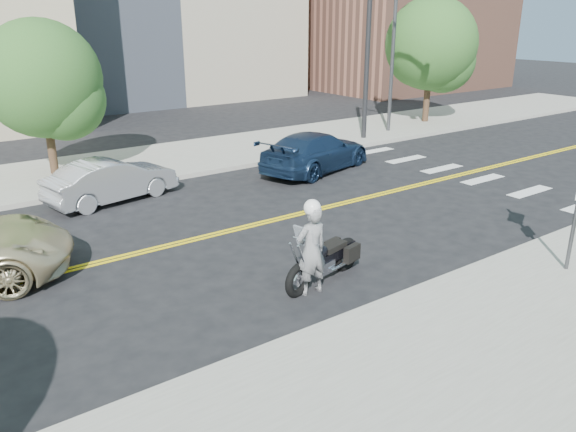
% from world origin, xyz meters
% --- Properties ---
extents(ground_plane, '(120.00, 120.00, 0.00)m').
position_xyz_m(ground_plane, '(0.00, 0.00, 0.00)').
color(ground_plane, black).
rests_on(ground_plane, ground).
extents(sidewalk_near, '(60.00, 5.00, 0.15)m').
position_xyz_m(sidewalk_near, '(0.00, -7.50, 0.07)').
color(sidewalk_near, '#9E9B91').
rests_on(sidewalk_near, ground_plane).
extents(sidewalk_far, '(60.00, 5.00, 0.15)m').
position_xyz_m(sidewalk_far, '(0.00, 7.50, 0.07)').
color(sidewalk_far, '#9E9B91').
rests_on(sidewalk_far, ground_plane).
extents(building_right, '(14.00, 12.00, 12.00)m').
position_xyz_m(building_right, '(26.00, 20.00, 6.00)').
color(building_right, '#8C5947').
rests_on(building_right, ground_plane).
extents(lamp_post, '(0.16, 0.16, 8.00)m').
position_xyz_m(lamp_post, '(12.00, 6.50, 4.15)').
color(lamp_post, '#4C4C51').
rests_on(lamp_post, sidewalk_far).
extents(traffic_light, '(0.28, 4.50, 7.00)m').
position_xyz_m(traffic_light, '(10.00, 5.08, 4.67)').
color(traffic_light, black).
rests_on(traffic_light, sidewalk_far).
extents(motorcyclist, '(0.67, 0.46, 1.90)m').
position_xyz_m(motorcyclist, '(-0.56, -3.82, 0.95)').
color(motorcyclist, '#999A9E').
rests_on(motorcyclist, ground).
extents(motorcycle, '(2.33, 1.20, 1.36)m').
position_xyz_m(motorcycle, '(-0.03, -3.55, 0.68)').
color(motorcycle, black).
rests_on(motorcycle, ground).
extents(parked_car_silver, '(3.96, 2.04, 1.24)m').
position_xyz_m(parked_car_silver, '(-1.67, 4.11, 0.62)').
color(parked_car_silver, '#ADAEB5').
rests_on(parked_car_silver, ground).
extents(parked_car_blue, '(5.02, 3.13, 1.36)m').
position_xyz_m(parked_car_blue, '(5.22, 3.32, 0.68)').
color(parked_car_blue, navy).
rests_on(parked_car_blue, ground).
extents(tree_far_a, '(3.71, 3.71, 5.07)m').
position_xyz_m(tree_far_a, '(-2.37, 7.73, 3.21)').
color(tree_far_a, '#382619').
rests_on(tree_far_a, ground).
extents(tree_far_b, '(4.36, 4.36, 6.03)m').
position_xyz_m(tree_far_b, '(15.24, 7.15, 3.84)').
color(tree_far_b, '#382619').
rests_on(tree_far_b, ground).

